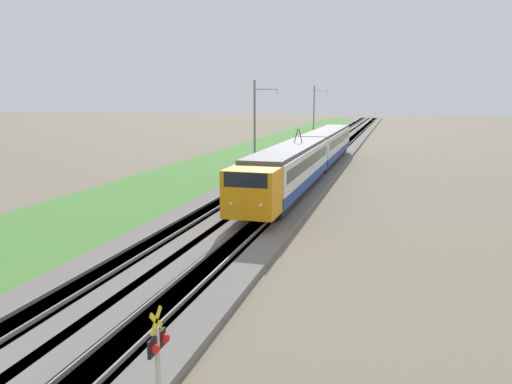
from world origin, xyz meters
The scene contains 9 objects.
ballast_main centered at (50.00, 0.00, 0.15)m, with size 240.00×4.40×0.30m.
ballast_adjacent centered at (50.00, -3.93, 0.15)m, with size 240.00×4.40×0.30m.
track_main centered at (50.00, 0.00, 0.16)m, with size 240.00×1.57×0.45m.
track_adjacent centered at (50.00, -3.93, 0.16)m, with size 240.00×1.57×0.45m.
grass_verge centered at (50.00, 7.01, 0.06)m, with size 240.00×10.44×0.12m.
passenger_train centered at (37.34, -3.93, 2.28)m, with size 41.26×2.95×4.90m.
crossing_signal_far centered at (0.64, -6.90, 1.97)m, with size 0.70×0.23×3.24m.
catenary_mast_mid centered at (42.47, 2.93, 4.65)m, with size 0.22×2.56×9.00m.
catenary_mast_far centered at (80.69, 2.93, 4.79)m, with size 0.22×2.56×9.28m.
Camera 1 is at (-7.62, -11.25, 7.31)m, focal length 35.00 mm.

